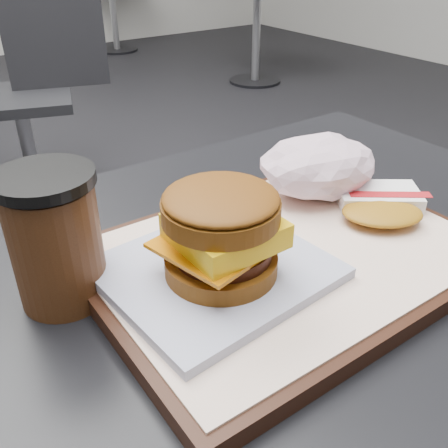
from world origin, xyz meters
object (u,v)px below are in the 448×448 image
Objects in this scene: serving_tray at (285,257)px; crumpled_wrapper at (319,166)px; coffee_cup at (56,239)px; neighbor_chair at (32,84)px; customer_table at (272,382)px; breakfast_sandwich at (220,242)px; hash_brown at (380,204)px.

crumpled_wrapper is (0.11, 0.07, 0.04)m from serving_tray.
serving_tray is 0.22m from coffee_cup.
coffee_cup is 1.83m from neighbor_chair.
customer_table is 5.48× the size of crumpled_wrapper.
neighbor_chair is (0.33, 1.82, -0.32)m from breakfast_sandwich.
serving_tray is at bearing -117.63° from customer_table.
hash_brown is 0.34m from coffee_cup.
crumpled_wrapper is 0.31m from coffee_cup.
customer_table is at bearing -97.62° from neighbor_chair.
crumpled_wrapper reaches higher than hash_brown.
hash_brown is (0.13, -0.02, 0.22)m from customer_table.
breakfast_sandwich is at bearing -100.23° from neighbor_chair.
crumpled_wrapper is at bearing -94.40° from neighbor_chair.
neighbor_chair is (0.45, 1.74, -0.32)m from coffee_cup.
coffee_cup is (-0.20, 0.07, 0.25)m from customer_table.
breakfast_sandwich is 1.88m from neighbor_chair.
serving_tray is 1.87× the size of breakfast_sandwich.
customer_table is at bearing -149.80° from crumpled_wrapper.
crumpled_wrapper is (0.19, 0.08, -0.01)m from breakfast_sandwich.
hash_brown is at bearing -14.14° from coffee_cup.
breakfast_sandwich is 0.14m from coffee_cup.
customer_table is at bearing 62.37° from serving_tray.
neighbor_chair is (0.24, 1.81, -0.07)m from customer_table.
hash_brown is at bearing -0.51° from breakfast_sandwich.
coffee_cup is (-0.33, 0.08, 0.03)m from hash_brown.
breakfast_sandwich is 1.63× the size of coffee_cup.
coffee_cup reaches higher than serving_tray.
crumpled_wrapper is 1.78m from neighbor_chair.
coffee_cup is at bearing 161.59° from customer_table.
coffee_cup is 0.14× the size of neighbor_chair.
breakfast_sandwich is at bearing -35.07° from coffee_cup.
neighbor_chair is (0.11, 1.83, -0.29)m from hash_brown.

